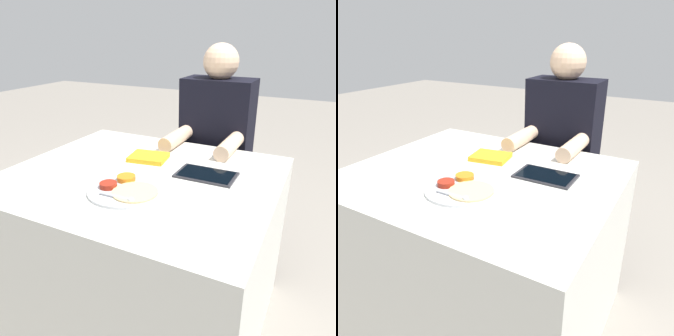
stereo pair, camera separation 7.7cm
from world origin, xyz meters
TOP-DOWN VIEW (x-y plane):
  - ground_plane at (0.00, 0.00)m, footprint 12.00×12.00m
  - dining_table at (0.00, 0.00)m, footprint 1.03×0.88m
  - thali_tray at (0.03, -0.16)m, footprint 0.27×0.27m
  - red_notebook at (-0.05, 0.15)m, footprint 0.17×0.15m
  - tablet_device at (0.24, 0.09)m, footprint 0.23×0.14m
  - person_diner at (0.11, 0.60)m, footprint 0.36×0.46m

SIDE VIEW (x-z plane):
  - ground_plane at x=0.00m, z-range 0.00..0.00m
  - dining_table at x=0.00m, z-range 0.00..0.72m
  - person_diner at x=0.11m, z-range -0.03..1.15m
  - tablet_device at x=0.24m, z-range 0.72..0.73m
  - thali_tray at x=0.03m, z-range 0.71..0.74m
  - red_notebook at x=-0.05m, z-range 0.72..0.74m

